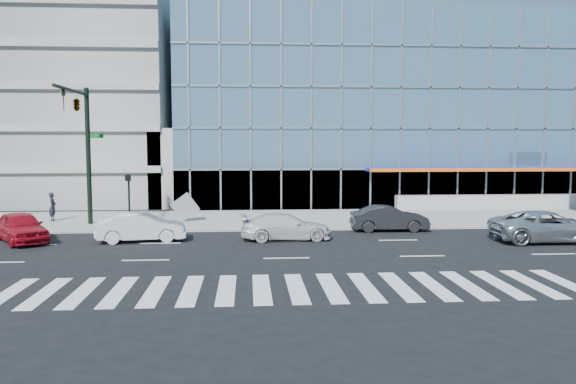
% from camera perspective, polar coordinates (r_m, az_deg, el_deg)
% --- Properties ---
extents(ground, '(160.00, 160.00, 0.00)m').
position_cam_1_polar(ground, '(28.32, -0.72, -5.07)').
color(ground, black).
rests_on(ground, ground).
extents(sidewalk, '(120.00, 8.00, 0.15)m').
position_cam_1_polar(sidewalk, '(36.20, -1.48, -2.71)').
color(sidewalk, gray).
rests_on(sidewalk, ground).
extents(theatre_building, '(42.00, 26.00, 15.00)m').
position_cam_1_polar(theatre_building, '(56.11, 12.16, 7.56)').
color(theatre_building, '#6B93B3').
rests_on(theatre_building, ground).
extents(parking_garage, '(24.00, 24.00, 20.00)m').
position_cam_1_polar(parking_garage, '(57.08, -23.23, 9.74)').
color(parking_garage, gray).
rests_on(parking_garage, ground).
extents(ramp_block, '(6.00, 8.00, 6.00)m').
position_cam_1_polar(ramp_block, '(46.07, -9.56, 2.56)').
color(ramp_block, gray).
rests_on(ramp_block, ground).
extents(tower_backdrop, '(14.00, 14.00, 48.00)m').
position_cam_1_polar(tower_backdrop, '(103.60, -20.73, 15.38)').
color(tower_backdrop, gray).
rests_on(tower_backdrop, ground).
extents(traffic_signal, '(1.14, 5.74, 8.00)m').
position_cam_1_polar(traffic_signal, '(33.73, -20.37, 6.77)').
color(traffic_signal, black).
rests_on(traffic_signal, sidewalk).
extents(ped_signal_post, '(0.30, 0.33, 3.00)m').
position_cam_1_polar(ped_signal_post, '(33.60, -15.88, 0.03)').
color(ped_signal_post, black).
rests_on(ped_signal_post, sidewalk).
extents(silver_suv, '(5.64, 2.70, 1.55)m').
position_cam_1_polar(silver_suv, '(31.05, 24.93, -3.20)').
color(silver_suv, silver).
rests_on(silver_suv, ground).
extents(white_suv, '(4.72, 2.12, 1.34)m').
position_cam_1_polar(white_suv, '(28.80, -0.20, -3.54)').
color(white_suv, silver).
rests_on(white_suv, ground).
extents(white_sedan, '(4.55, 2.04, 1.45)m').
position_cam_1_polar(white_sedan, '(29.22, -14.65, -3.48)').
color(white_sedan, silver).
rests_on(white_sedan, ground).
extents(dark_sedan, '(4.35, 1.60, 1.42)m').
position_cam_1_polar(dark_sedan, '(32.13, 10.25, -2.65)').
color(dark_sedan, black).
rests_on(dark_sedan, ground).
extents(red_sedan, '(4.05, 4.66, 1.52)m').
position_cam_1_polar(red_sedan, '(31.14, -25.50, -3.23)').
color(red_sedan, '#A20C1C').
rests_on(red_sedan, ground).
extents(pedestrian, '(0.47, 0.67, 1.76)m').
position_cam_1_polar(pedestrian, '(37.46, -22.80, -1.38)').
color(pedestrian, black).
rests_on(pedestrian, sidewalk).
extents(tilted_panel, '(1.82, 0.11, 1.82)m').
position_cam_1_polar(tilted_panel, '(34.76, -10.42, -1.49)').
color(tilted_panel, gray).
rests_on(tilted_panel, sidewalk).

